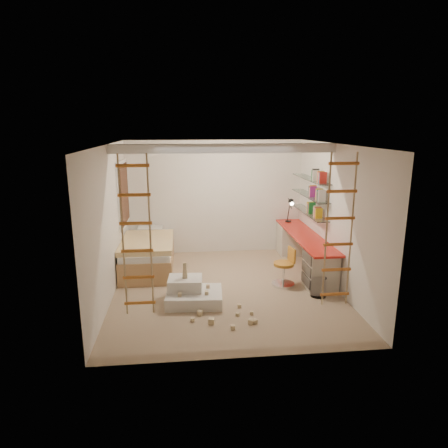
{
  "coord_description": "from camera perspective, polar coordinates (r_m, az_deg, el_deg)",
  "views": [
    {
      "loc": [
        -0.75,
        -6.78,
        2.91
      ],
      "look_at": [
        0.0,
        0.3,
        1.15
      ],
      "focal_mm": 32.0,
      "sensor_mm": 36.0,
      "label": 1
    }
  ],
  "objects": [
    {
      "name": "ceiling_beam",
      "position": [
        7.13,
        0.0,
        10.76
      ],
      "size": [
        4.0,
        0.18,
        0.16
      ],
      "primitive_type": "cube",
      "color": "white",
      "rests_on": "ceiling"
    },
    {
      "name": "window_blind",
      "position": [
        8.47,
        -14.02,
        4.24
      ],
      "size": [
        0.02,
        1.0,
        1.2
      ],
      "primitive_type": "cube",
      "color": "#4C2D1E",
      "rests_on": "window_frame"
    },
    {
      "name": "rope_ladder_left",
      "position": [
        5.25,
        -12.39,
        -1.84
      ],
      "size": [
        0.41,
        0.04,
        2.13
      ],
      "primitive_type": null,
      "color": "#C27521",
      "rests_on": "ceiling"
    },
    {
      "name": "desk",
      "position": [
        8.41,
        11.33,
        -3.73
      ],
      "size": [
        0.56,
        2.8,
        0.75
      ],
      "color": "red",
      "rests_on": "floor"
    },
    {
      "name": "books",
      "position": [
        8.43,
        12.17,
        4.68
      ],
      "size": [
        0.14,
        0.7,
        0.92
      ],
      "color": "yellow",
      "rests_on": "shelves"
    },
    {
      "name": "task_lamp",
      "position": [
        9.11,
        9.49,
        2.47
      ],
      "size": [
        0.14,
        0.36,
        0.57
      ],
      "color": "black",
      "rests_on": "desk"
    },
    {
      "name": "rope_ladder_right",
      "position": [
        5.62,
        16.1,
        -1.02
      ],
      "size": [
        0.41,
        0.04,
        2.13
      ],
      "primitive_type": null,
      "color": "#CA6F22",
      "rests_on": "ceiling"
    },
    {
      "name": "waste_bin",
      "position": [
        7.24,
        13.36,
        -8.73
      ],
      "size": [
        0.27,
        0.27,
        0.34
      ],
      "primitive_type": "cylinder",
      "color": "white",
      "rests_on": "floor"
    },
    {
      "name": "play_platform",
      "position": [
        6.85,
        -4.64,
        -9.83
      ],
      "size": [
        0.97,
        0.78,
        0.41
      ],
      "color": "silver",
      "rests_on": "floor"
    },
    {
      "name": "toy_blocks",
      "position": [
        6.48,
        -1.49,
        -10.97
      ],
      "size": [
        1.19,
        1.16,
        0.68
      ],
      "color": "#CCB284",
      "rests_on": "floor"
    },
    {
      "name": "window_frame",
      "position": [
        8.47,
        -14.29,
        4.23
      ],
      "size": [
        0.06,
        1.15,
        1.35
      ],
      "primitive_type": "cube",
      "color": "white",
      "rests_on": "wall_left"
    },
    {
      "name": "swivel_chair",
      "position": [
        7.55,
        8.64,
        -6.75
      ],
      "size": [
        0.49,
        0.49,
        0.72
      ],
      "color": "#B87723",
      "rests_on": "floor"
    },
    {
      "name": "floor",
      "position": [
        7.41,
        0.25,
        -9.22
      ],
      "size": [
        4.5,
        4.5,
        0.0
      ],
      "primitive_type": "plane",
      "color": "tan",
      "rests_on": "ground"
    },
    {
      "name": "shelves",
      "position": [
        8.45,
        12.14,
        3.97
      ],
      "size": [
        0.25,
        1.8,
        0.71
      ],
      "color": "white",
      "rests_on": "wall_right"
    },
    {
      "name": "bed",
      "position": [
        8.44,
        -10.75,
        -4.17
      ],
      "size": [
        1.02,
        2.0,
        0.69
      ],
      "color": "#AD7F51",
      "rests_on": "floor"
    }
  ]
}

